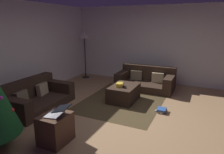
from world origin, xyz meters
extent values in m
plane|color=#93704C|center=(0.00, 0.00, 0.00)|extent=(6.40, 6.40, 0.00)
cube|color=silver|center=(0.00, 3.14, 1.30)|extent=(6.40, 0.12, 2.60)
cube|color=silver|center=(3.14, 0.00, 1.30)|extent=(0.12, 6.40, 2.60)
cube|color=#332319|center=(-0.39, 2.15, 0.10)|extent=(1.72, 1.00, 0.20)
cube|color=#332319|center=(-0.40, 2.52, 0.44)|extent=(1.71, 0.27, 0.47)
cube|color=#332319|center=(0.34, 2.16, 0.35)|extent=(0.25, 0.98, 0.28)
cube|color=#332319|center=(-1.13, 2.14, 0.35)|extent=(0.25, 0.98, 0.28)
cube|color=tan|center=(-0.05, 2.32, 0.35)|extent=(0.38, 0.21, 0.31)
cube|color=brown|center=(-0.74, 2.31, 0.35)|extent=(0.38, 0.22, 0.31)
cube|color=#332319|center=(2.15, 0.20, 0.11)|extent=(0.96, 1.74, 0.22)
cube|color=#332319|center=(2.51, 0.20, 0.45)|extent=(0.24, 1.73, 0.47)
cube|color=#332319|center=(2.15, -0.55, 0.36)|extent=(0.96, 0.24, 0.28)
cube|color=#332319|center=(2.15, 0.94, 0.36)|extent=(0.96, 0.24, 0.28)
cube|color=tan|center=(2.31, -0.15, 0.37)|extent=(0.18, 0.37, 0.30)
cube|color=brown|center=(2.31, 0.54, 0.37)|extent=(0.21, 0.38, 0.31)
cube|color=#332319|center=(0.95, 0.44, 0.21)|extent=(0.91, 0.65, 0.42)
cube|color=gold|center=(0.83, 0.51, 0.46)|extent=(0.26, 0.22, 0.09)
cube|color=black|center=(0.76, 0.37, 0.43)|extent=(0.10, 0.17, 0.02)
sphere|color=red|center=(-1.75, 1.33, 0.63)|extent=(0.08, 0.08, 0.08)
sphere|color=yellow|center=(-1.78, 1.37, 0.71)|extent=(0.06, 0.06, 0.06)
sphere|color=#CC33BF|center=(-1.91, 1.34, 0.90)|extent=(0.07, 0.07, 0.07)
cube|color=#4C3323|center=(-1.39, 0.77, 0.26)|extent=(0.52, 0.44, 0.51)
cube|color=silver|center=(-1.39, 0.77, 0.52)|extent=(0.37, 0.30, 0.02)
cube|color=black|center=(-1.36, 0.63, 0.65)|extent=(0.36, 0.29, 0.06)
cube|color=beige|center=(0.64, -0.63, 0.02)|extent=(0.30, 0.26, 0.05)
cube|color=#2D5193|center=(0.62, -0.64, 0.07)|extent=(0.24, 0.20, 0.05)
cylinder|color=black|center=(2.55, 2.65, 0.01)|extent=(0.28, 0.28, 0.02)
cylinder|color=black|center=(2.55, 2.65, 0.74)|extent=(0.04, 0.04, 1.48)
cone|color=beige|center=(2.55, 2.65, 1.60)|extent=(0.36, 0.36, 0.24)
cube|color=#43351F|center=(0.95, 0.44, 0.00)|extent=(2.60, 2.00, 0.01)
camera|label=1|loc=(-3.83, -1.44, 2.01)|focal=32.52mm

